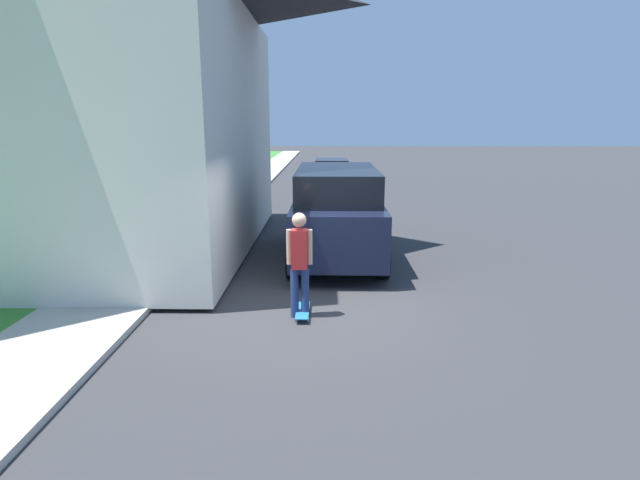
% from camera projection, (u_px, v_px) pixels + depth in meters
% --- Properties ---
extents(ground_plane, '(120.00, 120.00, 0.00)m').
position_uv_depth(ground_plane, '(313.00, 306.00, 8.52)').
color(ground_plane, '#333335').
extents(lawn, '(10.00, 80.00, 0.08)m').
position_uv_depth(lawn, '(44.00, 229.00, 14.46)').
color(lawn, '#387F2D').
rests_on(lawn, ground_plane).
extents(sidewalk, '(1.80, 80.00, 0.10)m').
position_uv_depth(sidewalk, '(195.00, 230.00, 14.40)').
color(sidewalk, '#ADA89E').
rests_on(sidewalk, ground_plane).
extents(house, '(11.77, 9.58, 8.25)m').
position_uv_depth(house, '(11.00, 65.00, 11.54)').
color(house, beige).
rests_on(house, lawn).
extents(suv_parked, '(2.06, 4.56, 2.07)m').
position_uv_depth(suv_parked, '(337.00, 212.00, 11.26)').
color(suv_parked, black).
rests_on(suv_parked, ground_plane).
extents(car_down_street, '(1.94, 4.21, 1.31)m').
position_uv_depth(car_down_street, '(332.00, 173.00, 24.64)').
color(car_down_street, '#B7B7BC').
rests_on(car_down_street, ground_plane).
extents(skateboarder, '(0.41, 0.23, 1.71)m').
position_uv_depth(skateboarder, '(300.00, 260.00, 7.86)').
color(skateboarder, navy).
rests_on(skateboarder, ground_plane).
extents(skateboard, '(0.22, 0.81, 0.10)m').
position_uv_depth(skateboard, '(303.00, 311.00, 8.11)').
color(skateboard, '#236B99').
rests_on(skateboard, ground_plane).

